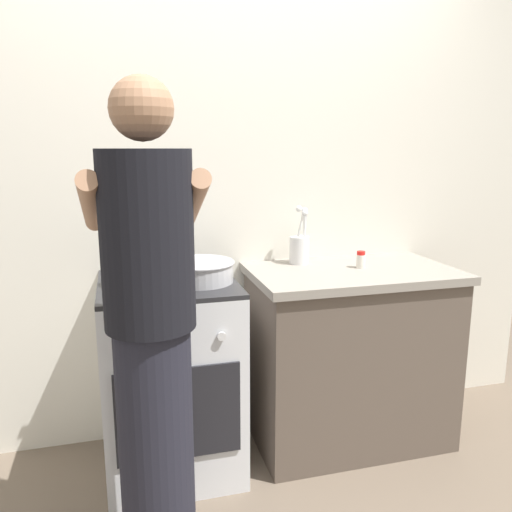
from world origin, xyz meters
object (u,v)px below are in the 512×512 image
utensil_crock (300,247)px  pot (135,272)px  stove_range (171,376)px  person (152,337)px  spice_bottle (361,260)px  mixing_bowl (200,271)px

utensil_crock → pot: bearing=-165.7°
stove_range → person: bearing=-101.0°
person → spice_bottle: bearing=28.9°
mixing_bowl → spice_bottle: size_ratio=3.68×
mixing_bowl → utensil_crock: size_ratio=1.04×
mixing_bowl → spice_bottle: mixing_bowl is taller
utensil_crock → spice_bottle: 0.31m
pot → person: 0.55m
pot → person: person is taller
mixing_bowl → utensil_crock: utensil_crock is taller
stove_range → mixing_bowl: bearing=-16.3°
stove_range → person: 0.71m
mixing_bowl → spice_bottle: 0.81m
pot → person: (0.03, -0.54, -0.10)m
stove_range → person: person is taller
pot → spice_bottle: pot is taller
stove_range → person: (-0.11, -0.56, 0.41)m
utensil_crock → spice_bottle: bearing=-33.5°
spice_bottle → mixing_bowl: bearing=-175.6°
utensil_crock → spice_bottle: utensil_crock is taller
stove_range → utensil_crock: bearing=15.5°
utensil_crock → person: person is taller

